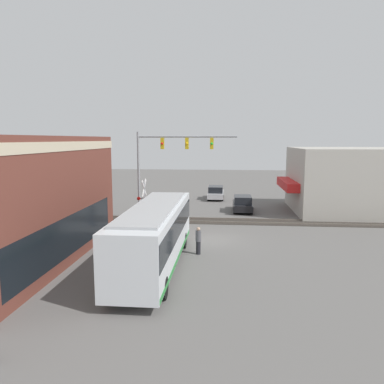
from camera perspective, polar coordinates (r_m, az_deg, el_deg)
ground_plane at (r=26.20m, az=2.91°, el=-7.28°), size 120.00×120.00×0.00m
shop_building at (r=38.60m, az=22.42°, el=1.68°), size 9.89×11.07×6.10m
city_bus at (r=20.42m, az=-5.67°, el=-6.29°), size 11.76×2.59×3.40m
traffic_signal_gantry at (r=30.44m, az=-3.80°, el=5.54°), size 0.42×8.07×7.53m
crossing_signal at (r=29.63m, az=-7.28°, el=-0.99°), size 1.41×1.18×3.81m
rail_track_near at (r=32.02m, az=3.36°, el=-4.39°), size 2.60×60.00×0.15m
parked_car_black at (r=36.34m, az=7.71°, el=-1.87°), size 4.21×1.82×1.54m
parked_car_silver at (r=43.57m, az=3.63°, el=-0.16°), size 4.40×1.82×1.54m
pedestrian_near_bus at (r=22.79m, az=0.97°, el=-7.39°), size 0.34×0.34×1.68m
pedestrian_at_crossing at (r=29.83m, az=-7.02°, el=-3.69°), size 0.34×0.34×1.72m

